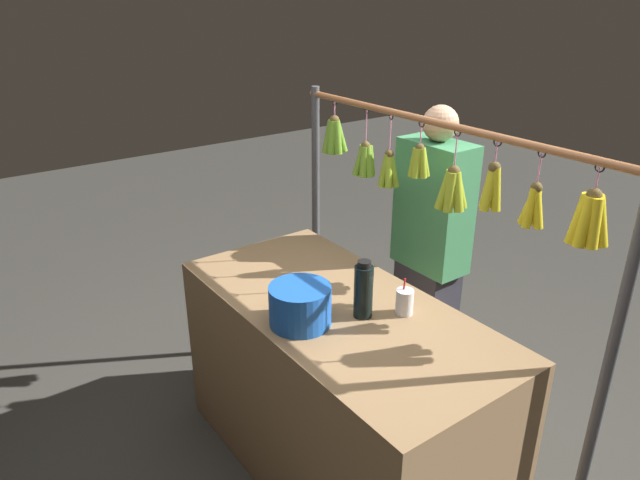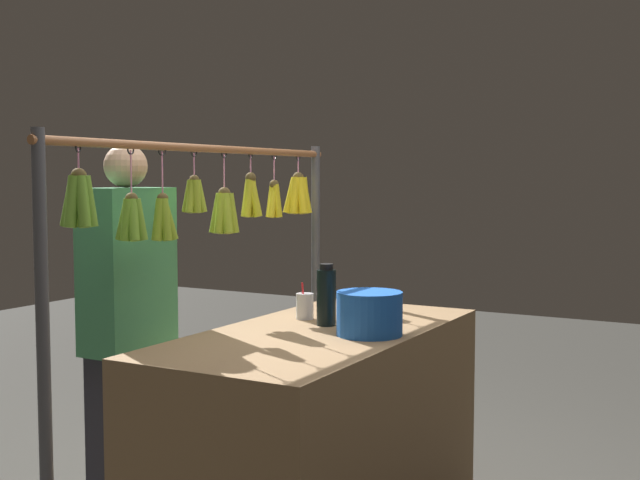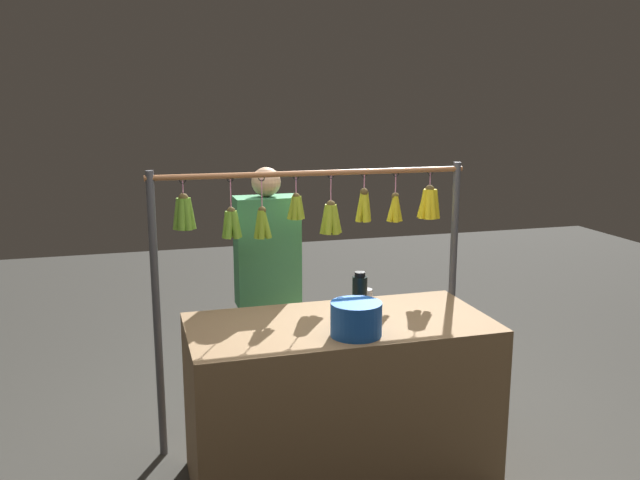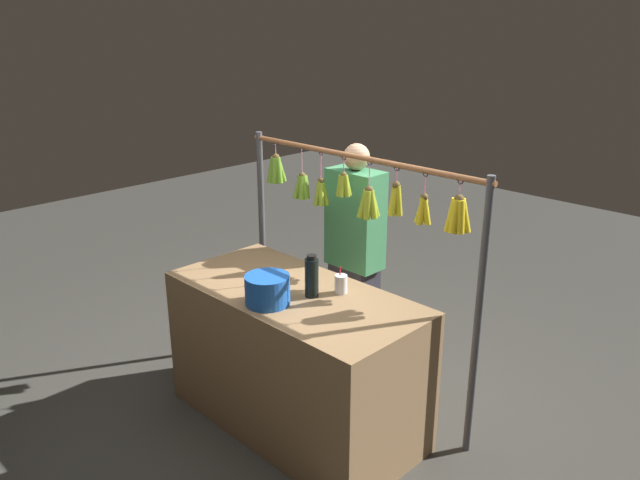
% 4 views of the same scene
% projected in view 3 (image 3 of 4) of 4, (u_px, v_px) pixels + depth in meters
% --- Properties ---
extents(ground_plane, '(12.00, 12.00, 0.00)m').
position_uv_depth(ground_plane, '(339.00, 477.00, 3.62)').
color(ground_plane, '#3B3934').
extents(market_counter, '(1.57, 0.75, 0.89)m').
position_uv_depth(market_counter, '(340.00, 401.00, 3.53)').
color(market_counter, olive).
rests_on(market_counter, ground).
extents(display_rack, '(1.86, 0.14, 1.64)m').
position_uv_depth(display_rack, '(314.00, 239.00, 3.86)').
color(display_rack, '#4C4C51').
rests_on(display_rack, ground).
extents(water_bottle, '(0.08, 0.08, 0.25)m').
position_uv_depth(water_bottle, '(360.00, 296.00, 3.47)').
color(water_bottle, black).
rests_on(water_bottle, market_counter).
extents(blue_bucket, '(0.25, 0.25, 0.17)m').
position_uv_depth(blue_bucket, '(356.00, 319.00, 3.22)').
color(blue_bucket, blue).
rests_on(blue_bucket, market_counter).
extents(drink_cup, '(0.07, 0.07, 0.16)m').
position_uv_depth(drink_cup, '(365.00, 299.00, 3.64)').
color(drink_cup, silver).
rests_on(drink_cup, market_counter).
extents(vendor_person, '(0.38, 0.21, 1.62)m').
position_uv_depth(vendor_person, '(268.00, 299.00, 4.12)').
color(vendor_person, '#2D2D38').
rests_on(vendor_person, ground).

